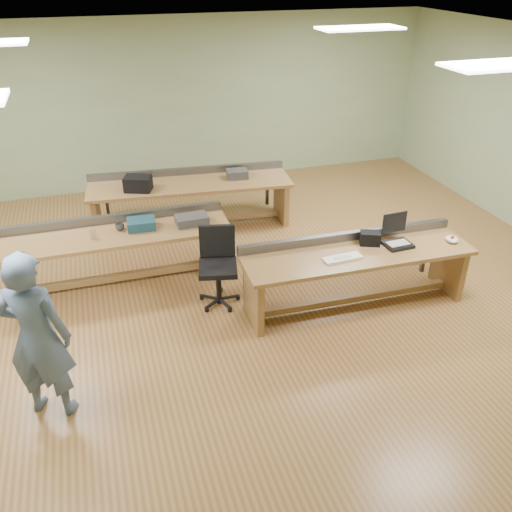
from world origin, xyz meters
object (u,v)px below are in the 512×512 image
(workbench_mid, at_px, (119,245))
(workbench_back, at_px, (191,193))
(workbench_front, at_px, (355,265))
(laptop_base, at_px, (398,245))
(parts_bin_teal, at_px, (141,224))
(parts_bin_grey, at_px, (192,220))
(mug, at_px, (120,227))
(person, at_px, (37,337))
(drinks_can, at_px, (93,234))
(task_chair, at_px, (218,276))
(camera_bag, at_px, (370,238))

(workbench_mid, bearing_deg, workbench_back, 49.52)
(workbench_front, xyz_separation_m, laptop_base, (0.54, -0.03, 0.21))
(parts_bin_teal, height_order, parts_bin_grey, parts_bin_teal)
(laptop_base, distance_m, mug, 3.54)
(person, distance_m, drinks_can, 2.16)
(workbench_back, distance_m, mug, 1.86)
(person, bearing_deg, task_chair, -124.23)
(parts_bin_grey, xyz_separation_m, drinks_can, (-1.27, -0.05, 0.00))
(workbench_back, distance_m, parts_bin_teal, 1.73)
(workbench_mid, height_order, mug, workbench_mid)
(workbench_front, relative_size, mug, 24.81)
(parts_bin_grey, bearing_deg, camera_bag, -31.97)
(task_chair, relative_size, mug, 8.62)
(workbench_front, xyz_separation_m, parts_bin_teal, (-2.41, 1.40, 0.26))
(workbench_mid, relative_size, task_chair, 2.94)
(person, height_order, parts_bin_teal, person)
(workbench_back, xyz_separation_m, laptop_base, (2.02, -2.87, 0.21))
(person, relative_size, mug, 15.24)
(person, bearing_deg, camera_bag, -144.86)
(workbench_back, bearing_deg, camera_bag, -52.48)
(task_chair, xyz_separation_m, drinks_can, (-1.43, 0.74, 0.45))
(person, distance_m, parts_bin_grey, 2.83)
(parts_bin_grey, bearing_deg, workbench_front, -37.57)
(person, bearing_deg, mug, -90.53)
(workbench_front, xyz_separation_m, mug, (-2.68, 1.44, 0.24))
(workbench_back, bearing_deg, task_chair, -87.51)
(mug, bearing_deg, camera_bag, -24.57)
(task_chair, height_order, parts_bin_grey, task_chair)
(laptop_base, distance_m, parts_bin_grey, 2.67)
(laptop_base, bearing_deg, parts_bin_grey, 145.98)
(laptop_base, height_order, parts_bin_grey, parts_bin_grey)
(workbench_mid, distance_m, laptop_base, 3.57)
(workbench_mid, xyz_separation_m, person, (-0.88, -2.19, 0.32))
(workbench_mid, height_order, parts_bin_teal, parts_bin_teal)
(camera_bag, bearing_deg, workbench_mid, -179.43)
(laptop_base, relative_size, parts_bin_grey, 0.78)
(laptop_base, distance_m, drinks_can, 3.80)
(drinks_can, bearing_deg, workbench_back, 45.07)
(workbench_back, bearing_deg, parts_bin_teal, -117.36)
(workbench_back, height_order, parts_bin_grey, parts_bin_grey)
(workbench_mid, relative_size, parts_bin_teal, 8.08)
(person, bearing_deg, parts_bin_teal, -96.66)
(person, distance_m, laptop_base, 4.21)
(workbench_mid, distance_m, camera_bag, 3.23)
(person, relative_size, camera_bag, 7.14)
(workbench_mid, height_order, task_chair, task_chair)
(drinks_can, bearing_deg, person, -105.45)
(workbench_front, xyz_separation_m, workbench_back, (-1.48, 2.84, 0.01))
(parts_bin_teal, bearing_deg, parts_bin_grey, -5.10)
(camera_bag, height_order, mug, camera_bag)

